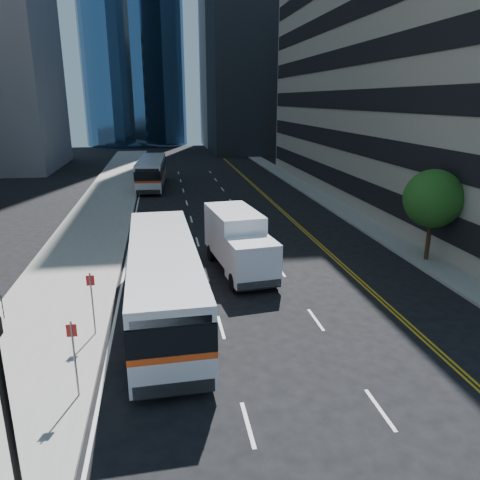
{
  "coord_description": "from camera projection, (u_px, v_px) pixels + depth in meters",
  "views": [
    {
      "loc": [
        -5.57,
        -14.99,
        8.85
      ],
      "look_at": [
        -2.25,
        4.78,
        2.8
      ],
      "focal_mm": 35.0,
      "sensor_mm": 36.0,
      "label": 1
    }
  ],
  "objects": [
    {
      "name": "bus_front",
      "position": [
        164.0,
        279.0,
        19.3
      ],
      "size": [
        3.06,
        12.32,
        3.16
      ],
      "rotation": [
        0.0,
        0.0,
        0.03
      ],
      "color": "silver",
      "rests_on": "ground"
    },
    {
      "name": "box_truck",
      "position": [
        239.0,
        241.0,
        24.62
      ],
      "size": [
        3.06,
        6.84,
        3.16
      ],
      "rotation": [
        0.0,
        0.0,
        0.12
      ],
      "color": "white",
      "rests_on": "ground"
    },
    {
      "name": "street_tree",
      "position": [
        433.0,
        199.0,
        25.51
      ],
      "size": [
        3.2,
        3.2,
        5.1
      ],
      "color": "#332114",
      "rests_on": "sidewalk_east"
    },
    {
      "name": "ground",
      "position": [
        320.0,
        344.0,
        17.59
      ],
      "size": [
        160.0,
        160.0,
        0.0
      ],
      "primitive_type": "plane",
      "color": "black",
      "rests_on": "ground"
    },
    {
      "name": "bus_rear",
      "position": [
        152.0,
        172.0,
        48.8
      ],
      "size": [
        3.09,
        11.48,
        2.93
      ],
      "rotation": [
        0.0,
        0.0,
        -0.05
      ],
      "color": "silver",
      "rests_on": "ground"
    },
    {
      "name": "sidewalk_west",
      "position": [
        104.0,
        207.0,
        39.5
      ],
      "size": [
        5.0,
        90.0,
        0.15
      ],
      "primitive_type": "cube",
      "color": "gray",
      "rests_on": "ground"
    },
    {
      "name": "sidewalk_east",
      "position": [
        325.0,
        200.0,
        42.6
      ],
      "size": [
        2.0,
        90.0,
        0.15
      ],
      "primitive_type": "cube",
      "color": "gray",
      "rests_on": "ground"
    },
    {
      "name": "lamp_post",
      "position": [
        6.0,
        407.0,
        9.71
      ],
      "size": [
        0.28,
        0.28,
        4.56
      ],
      "color": "black",
      "rests_on": "sidewalk_west"
    }
  ]
}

